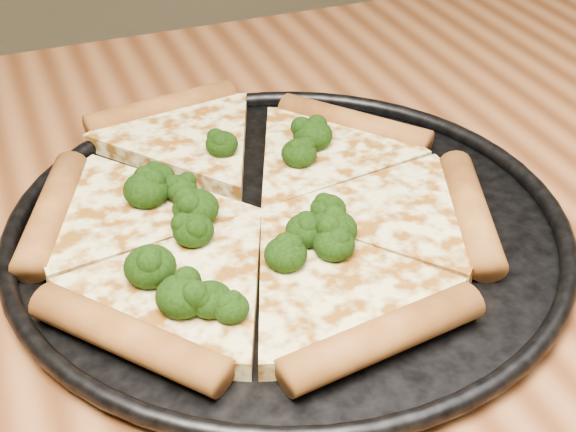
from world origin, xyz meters
name	(u,v)px	position (x,y,z in m)	size (l,w,h in m)	color
dining_table	(182,421)	(0.00, 0.00, 0.66)	(1.20, 0.90, 0.75)	brown
pizza_pan	(288,225)	(0.10, 0.06, 0.76)	(0.40, 0.40, 0.02)	black
pizza	(258,208)	(0.08, 0.07, 0.77)	(0.35, 0.37, 0.03)	#F1E294
broccoli_florets	(237,217)	(0.06, 0.05, 0.78)	(0.19, 0.21, 0.02)	black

